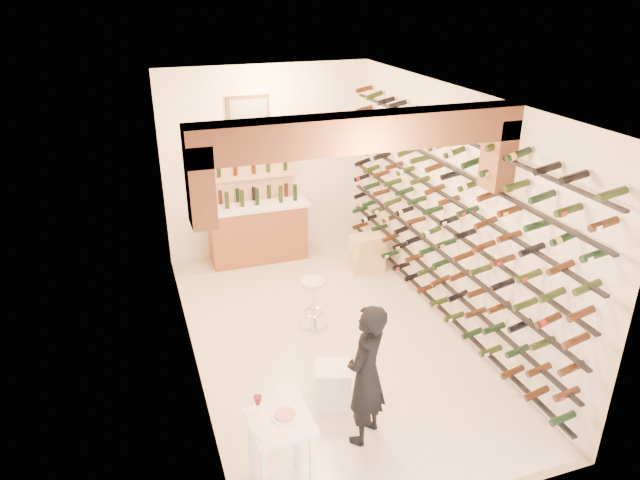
{
  "coord_description": "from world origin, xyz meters",
  "views": [
    {
      "loc": [
        -2.25,
        -6.26,
        4.39
      ],
      "look_at": [
        0.0,
        0.3,
        1.3
      ],
      "focal_mm": 32.74,
      "sensor_mm": 36.0,
      "label": 1
    }
  ],
  "objects_px": {
    "person": "(366,375)",
    "chrome_barstool": "(313,299)",
    "wine_rack": "(437,216)",
    "crate_lower": "(367,261)",
    "tasting_table": "(280,432)",
    "back_counter": "(258,230)",
    "white_stool": "(333,385)"
  },
  "relations": [
    {
      "from": "person",
      "to": "chrome_barstool",
      "type": "xyz_separation_m",
      "value": [
        0.18,
        2.23,
        -0.38
      ]
    },
    {
      "from": "wine_rack",
      "to": "crate_lower",
      "type": "height_order",
      "value": "wine_rack"
    },
    {
      "from": "crate_lower",
      "to": "tasting_table",
      "type": "bearing_deg",
      "value": -123.0
    },
    {
      "from": "wine_rack",
      "to": "back_counter",
      "type": "height_order",
      "value": "wine_rack"
    },
    {
      "from": "wine_rack",
      "to": "tasting_table",
      "type": "distance_m",
      "value": 3.7
    },
    {
      "from": "white_stool",
      "to": "crate_lower",
      "type": "bearing_deg",
      "value": 60.33
    },
    {
      "from": "wine_rack",
      "to": "tasting_table",
      "type": "bearing_deg",
      "value": -141.0
    },
    {
      "from": "back_counter",
      "to": "crate_lower",
      "type": "bearing_deg",
      "value": -31.77
    },
    {
      "from": "wine_rack",
      "to": "crate_lower",
      "type": "xyz_separation_m",
      "value": [
        -0.24,
        1.66,
        -1.39
      ]
    },
    {
      "from": "back_counter",
      "to": "crate_lower",
      "type": "relative_size",
      "value": 3.27
    },
    {
      "from": "white_stool",
      "to": "wine_rack",
      "type": "bearing_deg",
      "value": 33.8
    },
    {
      "from": "white_stool",
      "to": "person",
      "type": "distance_m",
      "value": 0.82
    },
    {
      "from": "person",
      "to": "tasting_table",
      "type": "bearing_deg",
      "value": -20.97
    },
    {
      "from": "tasting_table",
      "to": "white_stool",
      "type": "distance_m",
      "value": 1.37
    },
    {
      "from": "back_counter",
      "to": "crate_lower",
      "type": "xyz_separation_m",
      "value": [
        1.59,
        -0.98,
        -0.38
      ]
    },
    {
      "from": "white_stool",
      "to": "person",
      "type": "height_order",
      "value": "person"
    },
    {
      "from": "tasting_table",
      "to": "crate_lower",
      "type": "bearing_deg",
      "value": 54.86
    },
    {
      "from": "back_counter",
      "to": "tasting_table",
      "type": "xyz_separation_m",
      "value": [
        -0.96,
        -4.91,
        0.13
      ]
    },
    {
      "from": "wine_rack",
      "to": "white_stool",
      "type": "xyz_separation_m",
      "value": [
        -1.92,
        -1.29,
        -1.31
      ]
    },
    {
      "from": "back_counter",
      "to": "crate_lower",
      "type": "height_order",
      "value": "back_counter"
    },
    {
      "from": "crate_lower",
      "to": "white_stool",
      "type": "bearing_deg",
      "value": -119.67
    },
    {
      "from": "wine_rack",
      "to": "chrome_barstool",
      "type": "distance_m",
      "value": 2.01
    },
    {
      "from": "person",
      "to": "chrome_barstool",
      "type": "relative_size",
      "value": 2.23
    },
    {
      "from": "white_stool",
      "to": "crate_lower",
      "type": "height_order",
      "value": "white_stool"
    },
    {
      "from": "tasting_table",
      "to": "person",
      "type": "xyz_separation_m",
      "value": [
        1.0,
        0.37,
        0.12
      ]
    },
    {
      "from": "back_counter",
      "to": "crate_lower",
      "type": "distance_m",
      "value": 1.91
    },
    {
      "from": "wine_rack",
      "to": "chrome_barstool",
      "type": "height_order",
      "value": "wine_rack"
    },
    {
      "from": "wine_rack",
      "to": "back_counter",
      "type": "xyz_separation_m",
      "value": [
        -1.83,
        2.65,
        -1.02
      ]
    },
    {
      "from": "white_stool",
      "to": "person",
      "type": "xyz_separation_m",
      "value": [
        0.13,
        -0.6,
        0.54
      ]
    },
    {
      "from": "wine_rack",
      "to": "tasting_table",
      "type": "height_order",
      "value": "wine_rack"
    },
    {
      "from": "back_counter",
      "to": "person",
      "type": "distance_m",
      "value": 4.54
    },
    {
      "from": "wine_rack",
      "to": "crate_lower",
      "type": "relative_size",
      "value": 10.97
    }
  ]
}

